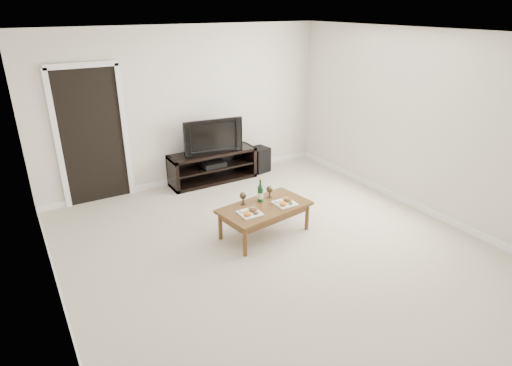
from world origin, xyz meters
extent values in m
plane|color=#B9AE95|center=(0.00, 0.00, 0.00)|extent=(5.50, 5.50, 0.00)
cube|color=beige|center=(0.00, 2.77, 1.30)|extent=(5.00, 0.04, 2.60)
cube|color=white|center=(0.00, 0.00, 2.62)|extent=(5.00, 5.50, 0.04)
cube|color=black|center=(-1.55, 2.73, 1.02)|extent=(0.90, 0.02, 2.05)
cube|color=black|center=(0.31, 2.50, 0.28)|extent=(1.52, 0.45, 0.55)
imported|color=black|center=(0.31, 2.50, 0.84)|extent=(1.03, 0.26, 0.59)
cube|color=black|center=(0.31, 2.48, 0.33)|extent=(0.41, 0.31, 0.08)
cube|color=black|center=(1.27, 2.50, 0.23)|extent=(0.35, 0.35, 0.46)
cube|color=brown|center=(0.10, 0.45, 0.21)|extent=(1.28, 0.82, 0.42)
cube|color=white|center=(-0.19, 0.35, 0.45)|extent=(0.27, 0.27, 0.07)
cube|color=white|center=(0.36, 0.36, 0.45)|extent=(0.27, 0.27, 0.07)
cylinder|color=#0E3417|center=(0.12, 0.60, 0.59)|extent=(0.07, 0.07, 0.35)
camera|label=1|loc=(-2.62, -3.86, 2.89)|focal=30.00mm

